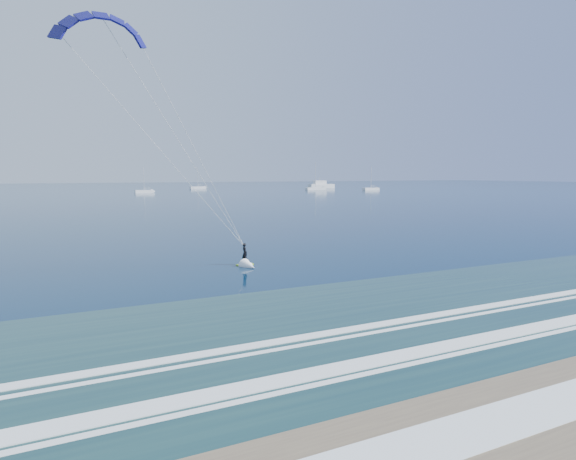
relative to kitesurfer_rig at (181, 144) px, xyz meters
The scene contains 6 objects.
kitesurfer_rig is the anchor object (origin of this frame).
motor_yacht 239.64m from the kitesurfer_rig, 56.34° to the left, with size 14.51×3.87×6.06m.
sailboat_3 173.49m from the kitesurfer_rig, 79.03° to the left, with size 7.17×2.40×10.16m.
sailboat_4 226.68m from the kitesurfer_rig, 72.13° to the left, with size 8.00×2.40×10.98m.
sailboat_5 206.88m from the kitesurfer_rig, 56.67° to the left, with size 9.84×2.40×13.28m.
sailboat_6 206.10m from the kitesurfer_rig, 49.45° to the left, with size 8.13×2.40×11.10m.
Camera 1 is at (-20.59, -10.70, 7.60)m, focal length 32.00 mm.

